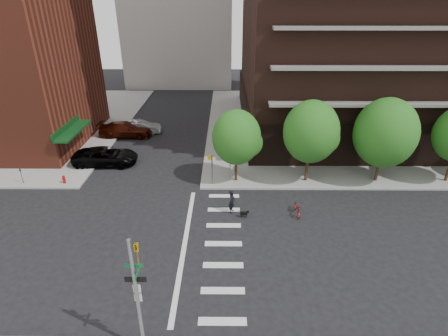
# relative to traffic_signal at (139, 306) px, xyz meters

# --- Properties ---
(ground) EXTENTS (120.00, 120.00, 0.00)m
(ground) POSITION_rel_traffic_signal_xyz_m (0.47, 7.49, -2.70)
(ground) COLOR black
(ground) RESTS_ON ground
(sidewalk_ne) EXTENTS (39.00, 33.00, 0.15)m
(sidewalk_ne) POSITION_rel_traffic_signal_xyz_m (20.97, 30.99, -2.62)
(sidewalk_ne) COLOR gray
(sidewalk_ne) RESTS_ON ground
(sidewalk_nw) EXTENTS (31.00, 33.00, 0.15)m
(sidewalk_nw) POSITION_rel_traffic_signal_xyz_m (-24.03, 30.99, -2.62)
(sidewalk_nw) COLOR gray
(sidewalk_nw) RESTS_ON ground
(crosswalk) EXTENTS (3.85, 13.00, 0.01)m
(crosswalk) POSITION_rel_traffic_signal_xyz_m (2.68, 7.49, -2.69)
(crosswalk) COLOR silver
(crosswalk) RESTS_ON ground
(tree_a) EXTENTS (4.00, 4.00, 5.90)m
(tree_a) POSITION_rel_traffic_signal_xyz_m (4.47, 15.99, 1.35)
(tree_a) COLOR #301E11
(tree_a) RESTS_ON sidewalk_ne
(tree_b) EXTENTS (4.50, 4.50, 6.65)m
(tree_b) POSITION_rel_traffic_signal_xyz_m (10.47, 15.99, 1.85)
(tree_b) COLOR #301E11
(tree_b) RESTS_ON sidewalk_ne
(tree_c) EXTENTS (5.00, 5.00, 6.80)m
(tree_c) POSITION_rel_traffic_signal_xyz_m (16.47, 15.99, 1.75)
(tree_c) COLOR #301E11
(tree_c) RESTS_ON sidewalk_ne
(traffic_signal) EXTENTS (0.90, 0.75, 6.00)m
(traffic_signal) POSITION_rel_traffic_signal_xyz_m (0.00, 0.00, 0.00)
(traffic_signal) COLOR slate
(traffic_signal) RESTS_ON sidewalk_s
(pedestrian_signal) EXTENTS (2.18, 0.67, 2.60)m
(pedestrian_signal) POSITION_rel_traffic_signal_xyz_m (2.79, 15.42, -0.84)
(pedestrian_signal) COLOR slate
(pedestrian_signal) RESTS_ON sidewalk_ne
(fire_hydrant) EXTENTS (0.24, 0.24, 0.73)m
(fire_hydrant) POSITION_rel_traffic_signal_xyz_m (-10.03, 15.29, -2.15)
(fire_hydrant) COLOR #A50C0C
(fire_hydrant) RESTS_ON sidewalk_nw
(parking_meter) EXTENTS (0.10, 0.08, 1.32)m
(parking_meter) POSITION_rel_traffic_signal_xyz_m (-13.53, 15.29, -1.74)
(parking_meter) COLOR black
(parking_meter) RESTS_ON sidewalk_nw
(parked_car_black) EXTENTS (2.99, 6.03, 1.64)m
(parked_car_black) POSITION_rel_traffic_signal_xyz_m (-7.73, 19.31, -1.88)
(parked_car_black) COLOR black
(parked_car_black) RESTS_ON ground
(parked_car_maroon) EXTENTS (2.51, 5.92, 1.70)m
(parked_car_maroon) POSITION_rel_traffic_signal_xyz_m (-7.73, 26.58, -1.85)
(parked_car_maroon) COLOR #3A0F06
(parked_car_maroon) RESTS_ON ground
(parked_car_silver) EXTENTS (2.07, 4.73, 1.51)m
(parked_car_silver) POSITION_rel_traffic_signal_xyz_m (-6.27, 27.64, -1.94)
(parked_car_silver) COLOR #A2A5A9
(parked_car_silver) RESTS_ON ground
(scooter) EXTENTS (0.66, 1.83, 0.96)m
(scooter) POSITION_rel_traffic_signal_xyz_m (8.84, 11.00, -2.22)
(scooter) COLOR maroon
(scooter) RESTS_ON ground
(dog_walker) EXTENTS (0.75, 0.59, 1.81)m
(dog_walker) POSITION_rel_traffic_signal_xyz_m (4.06, 11.21, -1.80)
(dog_walker) COLOR black
(dog_walker) RESTS_ON ground
(dog) EXTENTS (0.62, 0.19, 0.53)m
(dog) POSITION_rel_traffic_signal_xyz_m (4.95, 10.54, -2.37)
(dog) COLOR black
(dog) RESTS_ON ground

